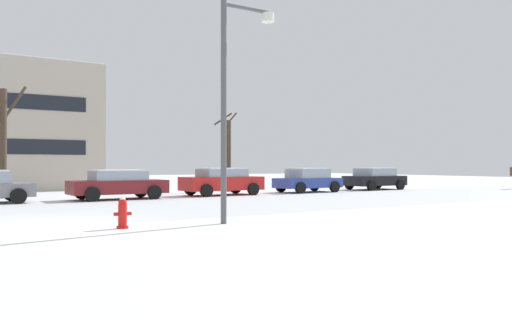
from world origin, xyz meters
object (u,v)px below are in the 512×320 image
parked_car_red (222,181)px  parked_car_black (375,178)px  street_lamp (233,88)px  parked_car_maroon (118,184)px  parked_car_blue (308,180)px  fire_hydrant (123,213)px

parked_car_red → parked_car_black: size_ratio=1.06×
street_lamp → parked_car_red: (5.71, 11.35, -2.97)m
parked_car_maroon → parked_car_blue: bearing=0.9°
parked_car_red → parked_car_black: parked_car_red is taller
street_lamp → parked_car_maroon: (0.14, 11.04, -3.00)m
street_lamp → parked_car_blue: 16.19m
fire_hydrant → parked_car_blue: 17.83m
parked_car_red → parked_car_blue: size_ratio=1.09×
parked_car_maroon → parked_car_blue: (11.16, 0.17, 0.01)m
fire_hydrant → street_lamp: street_lamp is taller
fire_hydrant → street_lamp: size_ratio=0.13×
fire_hydrant → parked_car_black: (19.79, 10.96, 0.33)m
parked_car_maroon → parked_car_red: parked_car_red is taller
fire_hydrant → parked_car_red: bearing=51.6°
street_lamp → parked_car_maroon: size_ratio=1.40×
fire_hydrant → street_lamp: 4.44m
parked_car_maroon → parked_car_blue: parked_car_blue is taller
parked_car_blue → fire_hydrant: bearing=-142.8°
fire_hydrant → parked_car_blue: (14.21, 10.77, 0.32)m
parked_car_black → fire_hydrant: bearing=-151.0°
parked_car_black → parked_car_blue: bearing=-178.0°
parked_car_blue → parked_car_black: 5.58m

